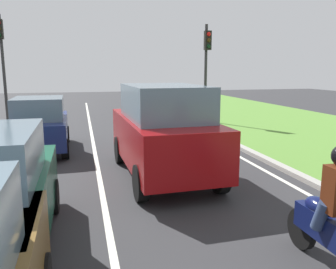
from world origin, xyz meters
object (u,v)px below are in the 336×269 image
Objects in this scene: car_suv_ahead at (163,131)px; car_hatchback_far at (40,125)px; traffic_light_near_right at (207,58)px; traffic_light_overhead_left at (2,51)px.

car_suv_ahead is 4.83m from car_hatchback_far.
traffic_light_near_right reaches higher than car_suv_ahead.
traffic_light_near_right is 0.92× the size of traffic_light_overhead_left.
car_hatchback_far is at bearing 130.52° from car_suv_ahead.
car_hatchback_far is (-3.24, 3.57, -0.28)m from car_suv_ahead.
traffic_light_near_right is (4.11, 8.17, 2.04)m from car_suv_ahead.
car_suv_ahead is 11.81m from traffic_light_overhead_left.
car_suv_ahead is at bearing -61.58° from traffic_light_overhead_left.
traffic_light_near_right is 9.83m from traffic_light_overhead_left.
car_suv_ahead reaches higher than car_hatchback_far.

